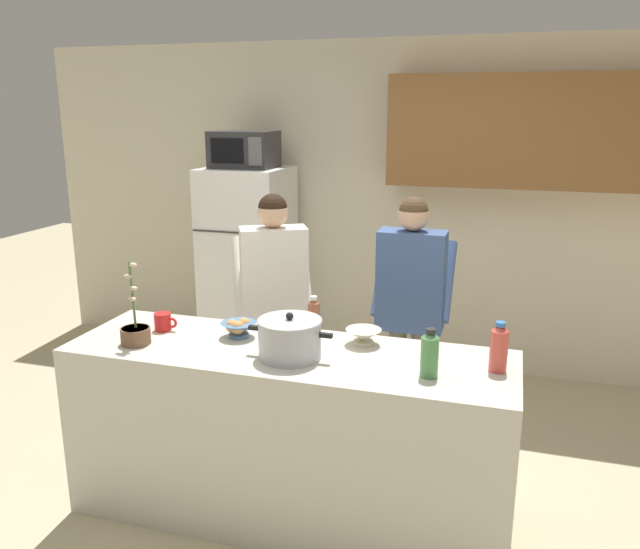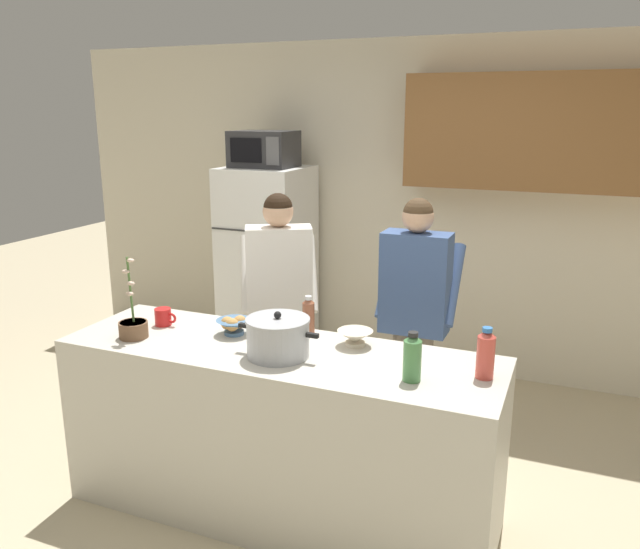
# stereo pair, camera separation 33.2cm
# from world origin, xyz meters

# --- Properties ---
(ground_plane) EXTENTS (14.00, 14.00, 0.00)m
(ground_plane) POSITION_xyz_m (0.00, 0.00, 0.00)
(ground_plane) COLOR #C6B793
(back_wall_unit) EXTENTS (6.00, 0.48, 2.60)m
(back_wall_unit) POSITION_xyz_m (0.29, 2.24, 1.45)
(back_wall_unit) COLOR beige
(back_wall_unit) RESTS_ON ground
(kitchen_island) EXTENTS (2.23, 0.68, 0.92)m
(kitchen_island) POSITION_xyz_m (0.00, 0.00, 0.46)
(kitchen_island) COLOR beige
(kitchen_island) RESTS_ON ground
(refrigerator) EXTENTS (0.64, 0.68, 1.63)m
(refrigerator) POSITION_xyz_m (-1.01, 1.85, 0.82)
(refrigerator) COLOR white
(refrigerator) RESTS_ON ground
(microwave) EXTENTS (0.48, 0.37, 0.28)m
(microwave) POSITION_xyz_m (-1.01, 1.83, 1.77)
(microwave) COLOR #2D2D30
(microwave) RESTS_ON refrigerator
(person_near_pot) EXTENTS (0.60, 0.56, 1.59)m
(person_near_pot) POSITION_xyz_m (-0.36, 0.76, 0.98)
(person_near_pot) COLOR #33384C
(person_near_pot) RESTS_ON ground
(person_by_sink) EXTENTS (0.48, 0.40, 1.58)m
(person_by_sink) POSITION_xyz_m (0.46, 0.93, 0.98)
(person_by_sink) COLOR #726656
(person_by_sink) RESTS_ON ground
(cooking_pot) EXTENTS (0.42, 0.31, 0.23)m
(cooking_pot) POSITION_xyz_m (0.04, -0.08, 1.02)
(cooking_pot) COLOR #ADAFB5
(cooking_pot) RESTS_ON kitchen_island
(coffee_mug) EXTENTS (0.13, 0.09, 0.10)m
(coffee_mug) POSITION_xyz_m (-0.74, 0.08, 0.97)
(coffee_mug) COLOR red
(coffee_mug) RESTS_ON kitchen_island
(bread_bowl) EXTENTS (0.19, 0.19, 0.10)m
(bread_bowl) POSITION_xyz_m (-0.31, 0.10, 0.97)
(bread_bowl) COLOR #4C7299
(bread_bowl) RESTS_ON kitchen_island
(empty_bowl) EXTENTS (0.18, 0.18, 0.08)m
(empty_bowl) POSITION_xyz_m (0.34, 0.19, 0.97)
(empty_bowl) COLOR beige
(empty_bowl) RESTS_ON kitchen_island
(bottle_near_edge) EXTENTS (0.08, 0.08, 0.23)m
(bottle_near_edge) POSITION_xyz_m (0.71, -0.11, 1.03)
(bottle_near_edge) COLOR #4C8C4C
(bottle_near_edge) RESTS_ON kitchen_island
(bottle_mid_counter) EXTENTS (0.06, 0.06, 0.21)m
(bottle_mid_counter) POSITION_xyz_m (0.05, 0.26, 1.02)
(bottle_mid_counter) COLOR brown
(bottle_mid_counter) RESTS_ON kitchen_island
(bottle_far_corner) EXTENTS (0.08, 0.08, 0.24)m
(bottle_far_corner) POSITION_xyz_m (1.00, 0.04, 1.03)
(bottle_far_corner) COLOR #D84C3F
(bottle_far_corner) RESTS_ON kitchen_island
(potted_orchid) EXTENTS (0.15, 0.15, 0.43)m
(potted_orchid) POSITION_xyz_m (-0.77, -0.14, 0.98)
(potted_orchid) COLOR brown
(potted_orchid) RESTS_ON kitchen_island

